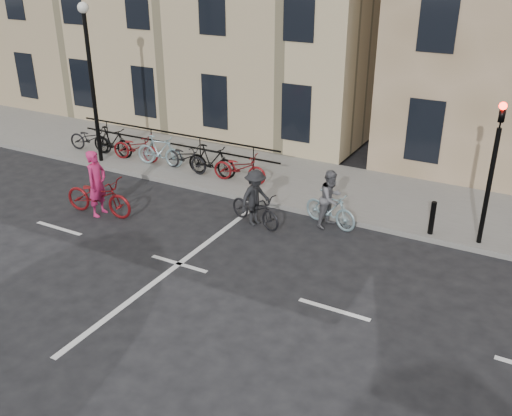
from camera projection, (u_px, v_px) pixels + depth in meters
The scene contains 9 objects.
ground at pixel (179, 264), 13.78m from camera, with size 120.00×120.00×0.00m, color black.
sidewalk at pixel (186, 160), 20.28m from camera, with size 46.00×4.00×0.15m, color slate.
traffic_light at pixel (494, 157), 13.52m from camera, with size 0.18×0.30×3.90m.
lamp_post at pixel (90, 64), 18.67m from camera, with size 0.36×0.36×5.28m.
bollard_east at pixel (432, 218), 14.74m from camera, with size 0.14×0.14×0.90m, color black.
parked_bikes at pixel (161, 151), 19.43m from camera, with size 8.30×1.23×1.05m.
cyclist_pink at pixel (98, 193), 16.09m from camera, with size 2.21×0.96×1.91m.
cyclist_grey at pixel (331, 204), 15.42m from camera, with size 1.73×0.92×1.61m.
cyclist_dark at pixel (255, 203), 15.53m from camera, with size 1.87×1.14×1.58m.
Camera 1 is at (7.37, -9.61, 6.96)m, focal length 40.00 mm.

